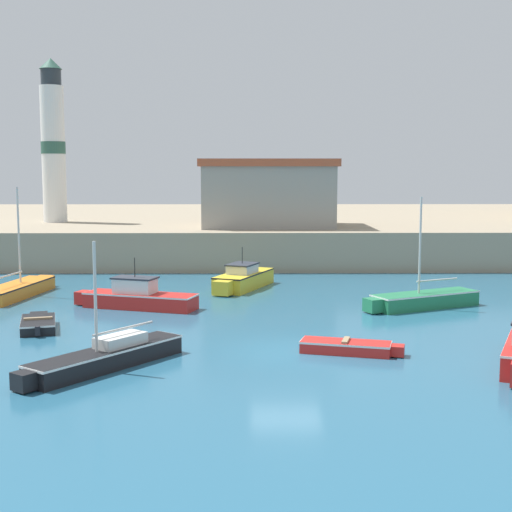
{
  "coord_description": "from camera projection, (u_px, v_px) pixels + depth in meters",
  "views": [
    {
      "loc": [
        -1.3,
        -24.59,
        6.29
      ],
      "look_at": [
        -0.96,
        11.79,
        2.0
      ],
      "focal_mm": 50.0,
      "sensor_mm": 36.0,
      "label": 1
    }
  ],
  "objects": [
    {
      "name": "ground_plane",
      "position": [
        286.0,
        351.0,
        25.17
      ],
      "size": [
        200.0,
        200.0,
        0.0
      ],
      "primitive_type": "plane",
      "color": "#28607F"
    },
    {
      "name": "quay_seawall",
      "position": [
        264.0,
        228.0,
        64.28
      ],
      "size": [
        120.0,
        40.0,
        2.53
      ],
      "primitive_type": "cube",
      "color": "gray",
      "rests_on": "ground"
    },
    {
      "name": "sailboat_green_1",
      "position": [
        423.0,
        299.0,
        33.15
      ],
      "size": [
        5.84,
        3.6,
        5.18
      ],
      "color": "#237A4C",
      "rests_on": "ground"
    },
    {
      "name": "dinghy_red_2",
      "position": [
        349.0,
        347.0,
        24.86
      ],
      "size": [
        3.66,
        1.82,
        0.5
      ],
      "color": "red",
      "rests_on": "ground"
    },
    {
      "name": "motorboat_yellow_3",
      "position": [
        243.0,
        279.0,
        38.68
      ],
      "size": [
        3.41,
        5.65,
        2.28
      ],
      "color": "yellow",
      "rests_on": "ground"
    },
    {
      "name": "sailboat_orange_4",
      "position": [
        18.0,
        289.0,
        36.25
      ],
      "size": [
        2.43,
        6.6,
        5.55
      ],
      "color": "orange",
      "rests_on": "ground"
    },
    {
      "name": "dinghy_black_7",
      "position": [
        38.0,
        323.0,
        28.7
      ],
      "size": [
        1.99,
        3.46,
        0.5
      ],
      "color": "black",
      "rests_on": "ground"
    },
    {
      "name": "sailboat_black_8",
      "position": [
        106.0,
        356.0,
        22.94
      ],
      "size": [
        4.55,
        5.58,
        4.15
      ],
      "color": "black",
      "rests_on": "ground"
    },
    {
      "name": "motorboat_red_9",
      "position": [
        137.0,
        297.0,
        33.1
      ],
      "size": [
        6.0,
        3.01,
        2.36
      ],
      "color": "red",
      "rests_on": "ground"
    },
    {
      "name": "lighthouse",
      "position": [
        53.0,
        144.0,
        53.31
      ],
      "size": [
        1.8,
        1.8,
        12.15
      ],
      "color": "silver",
      "rests_on": "quay_seawall"
    },
    {
      "name": "harbor_shed_near_wharf",
      "position": [
        268.0,
        193.0,
        49.7
      ],
      "size": [
        9.33,
        7.12,
        4.64
      ],
      "color": "gray",
      "rests_on": "quay_seawall"
    }
  ]
}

